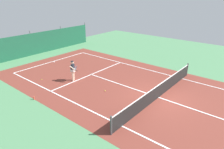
{
  "coord_description": "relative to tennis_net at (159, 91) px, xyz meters",
  "views": [
    {
      "loc": [
        -11.4,
        -5.33,
        6.69
      ],
      "look_at": [
        -0.54,
        3.63,
        0.9
      ],
      "focal_mm": 32.75,
      "sensor_mm": 36.0,
      "label": 1
    }
  ],
  "objects": [
    {
      "name": "ground_plane",
      "position": [
        0.0,
        0.0,
        -0.51
      ],
      "size": [
        36.0,
        36.0,
        0.0
      ],
      "primitive_type": "plane",
      "color": "#4C8456"
    },
    {
      "name": "court_surface",
      "position": [
        0.0,
        0.0,
        -0.51
      ],
      "size": [
        11.02,
        26.6,
        0.01
      ],
      "color": "brown",
      "rests_on": "ground"
    },
    {
      "name": "tennis_net",
      "position": [
        0.0,
        0.0,
        0.0
      ],
      "size": [
        10.12,
        0.1,
        1.1
      ],
      "color": "black",
      "rests_on": "ground"
    },
    {
      "name": "back_fence",
      "position": [
        -0.0,
        16.05,
        0.16
      ],
      "size": [
        16.3,
        0.98,
        2.7
      ],
      "color": "#195138",
      "rests_on": "ground"
    },
    {
      "name": "tennis_player",
      "position": [
        -1.8,
        6.59,
        0.45
      ],
      "size": [
        0.56,
        0.83,
        1.64
      ],
      "rotation": [
        0.0,
        0.0,
        3.57
      ],
      "color": "beige",
      "rests_on": "ground"
    },
    {
      "name": "tennis_ball_near_player",
      "position": [
        -3.36,
        8.69,
        -0.48
      ],
      "size": [
        0.07,
        0.07,
        0.07
      ],
      "primitive_type": "sphere",
      "color": "#CCDB33",
      "rests_on": "ground"
    },
    {
      "name": "tennis_ball_midcourt",
      "position": [
        -1.6,
        3.4,
        -0.48
      ],
      "size": [
        0.07,
        0.07,
        0.07
      ],
      "primitive_type": "sphere",
      "color": "#CCDB33",
      "rests_on": "ground"
    },
    {
      "name": "parked_car",
      "position": [
        -1.92,
        17.84,
        0.33
      ],
      "size": [
        2.3,
        4.34,
        1.68
      ],
      "rotation": [
        0.0,
        0.0,
        -0.09
      ],
      "color": "navy",
      "rests_on": "ground"
    },
    {
      "name": "water_bottle",
      "position": [
        -5.52,
        6.23,
        -0.39
      ],
      "size": [
        0.08,
        0.08,
        0.24
      ],
      "primitive_type": "cylinder",
      "color": "#D84C38",
      "rests_on": "ground"
    }
  ]
}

